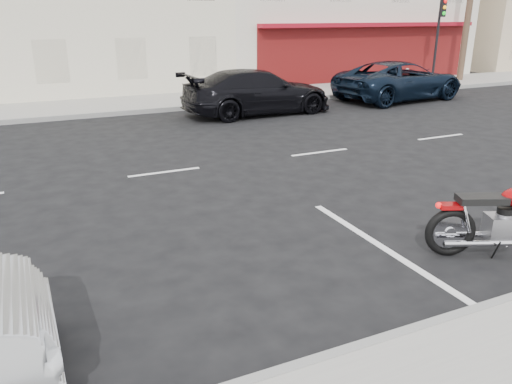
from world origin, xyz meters
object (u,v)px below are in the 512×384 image
fire_hydrant (407,76)px  car_far (257,92)px  traffic_light (439,30)px  suv_far (400,81)px

fire_hydrant → car_far: bearing=-161.1°
traffic_light → suv_far: bearing=-148.3°
suv_far → fire_hydrant: bearing=-51.9°
traffic_light → car_far: 11.33m
traffic_light → fire_hydrant: bearing=173.6°
traffic_light → suv_far: 5.40m
suv_far → car_far: bearing=86.0°
fire_hydrant → car_far: 9.81m
suv_far → car_far: (-6.44, -0.34, -0.00)m
fire_hydrant → car_far: (-9.27, -3.18, 0.23)m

